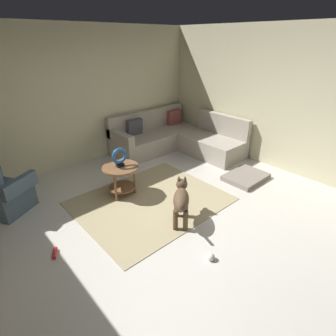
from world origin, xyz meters
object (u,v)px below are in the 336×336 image
dog_toy_rope (55,253)px  armchair (1,194)px  dog_bed_mat (246,177)px  dog (181,199)px  side_table (121,173)px  torus_sculpture (119,157)px  dog_toy_ball (211,257)px  dog_toy_bone (184,191)px  sectional_couch (176,139)px

dog_toy_rope → armchair: bearing=98.2°
dog_bed_mat → dog: 1.86m
armchair → side_table: armchair is taller
torus_sculpture → dog_toy_ball: torus_sculpture is taller
side_table → dog_toy_rope: (-1.41, -0.63, -0.39)m
torus_sculpture → dog_toy_bone: torus_sculpture is taller
armchair → dog: 2.70m
torus_sculpture → dog_bed_mat: bearing=-28.2°
sectional_couch → dog: size_ratio=3.48×
sectional_couch → dog_toy_bone: sectional_couch is taller
dog → dog_toy_rope: 1.77m
dog_bed_mat → armchair: bearing=152.9°
dog → dog_toy_ball: dog is taller
side_table → sectional_couch: bearing=22.1°
dog_toy_bone → torus_sculpture: bearing=140.8°
sectional_couch → armchair: same height
dog_bed_mat → dog_toy_ball: dog_toy_ball is taller
side_table → dog_toy_ball: 2.02m
dog_toy_ball → dog_toy_bone: dog_toy_ball is taller
side_table → dog_toy_ball: size_ratio=6.30×
armchair → dog_toy_ball: (1.58, -2.77, -0.28)m
dog → dog_toy_rope: dog is taller
dog → dog_toy_ball: bearing=-62.3°
armchair → torus_sculpture: bearing=33.8°
dog → dog_toy_bone: size_ratio=3.60×
torus_sculpture → dog_toy_ball: 2.09m
sectional_couch → dog_toy_ball: sectional_couch is taller
dog → dog_bed_mat: bearing=49.0°
torus_sculpture → sectional_couch: bearing=22.1°
dog_toy_ball → dog: bearing=71.6°
sectional_couch → dog: (-1.84, -2.03, 0.09)m
dog_toy_ball → dog_toy_rope: (-1.38, 1.36, -0.02)m
dog_bed_mat → dog: size_ratio=1.24×
torus_sculpture → dog_toy_rope: torus_sculpture is taller
dog_bed_mat → dog: (-1.83, -0.09, 0.33)m
armchair → side_table: (1.62, -0.78, 0.09)m
sectional_couch → torus_sculpture: 2.27m
sectional_couch → dog: 2.74m
side_table → dog_toy_rope: side_table is taller
dog_toy_bone → dog: bearing=-138.2°
armchair → dog_bed_mat: size_ratio=1.24×
torus_sculpture → dog_toy_bone: bearing=-39.2°
dog_toy_ball → dog_toy_bone: (0.85, 1.32, -0.02)m
dog → dog_toy_ball: (-0.26, -0.79, -0.33)m
dog → armchair: bearing=179.1°
dog_toy_bone → side_table: bearing=140.8°
armchair → dog: bearing=12.6°
dog_bed_mat → dog_toy_bone: 1.31m
dog_bed_mat → dog_toy_ball: (-2.09, -0.88, 0.00)m
dog_toy_rope → sectional_couch: bearing=22.9°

